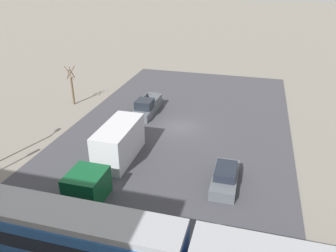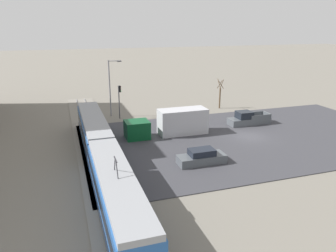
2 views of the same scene
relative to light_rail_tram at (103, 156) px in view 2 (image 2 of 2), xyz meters
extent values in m
plane|color=slate|center=(4.70, -18.32, -1.68)|extent=(320.00, 320.00, 0.00)
cube|color=#38383D|center=(4.70, -18.32, -1.64)|extent=(22.18, 40.00, 0.08)
cube|color=gray|center=(4.70, 0.00, -1.64)|extent=(56.50, 4.40, 0.08)
cube|color=gray|center=(4.70, -0.72, -1.53)|extent=(55.37, 0.10, 0.14)
cube|color=gray|center=(4.70, 0.72, -1.53)|extent=(55.37, 0.10, 0.14)
cube|color=#235193|center=(-7.67, 0.00, -0.16)|extent=(14.99, 2.61, 2.88)
cube|color=black|center=(-7.67, 0.00, 0.19)|extent=(14.54, 2.64, 0.96)
cube|color=black|center=(-7.67, 0.00, -1.05)|extent=(14.84, 2.65, 0.27)
cube|color=gray|center=(-7.67, 0.00, 1.49)|extent=(14.99, 2.40, 0.41)
cube|color=#235193|center=(7.67, 0.00, -0.16)|extent=(14.99, 2.61, 2.88)
cube|color=black|center=(7.67, 0.00, 0.19)|extent=(14.54, 2.64, 0.96)
cube|color=black|center=(7.67, 0.00, -1.05)|extent=(14.84, 2.65, 0.27)
cube|color=gray|center=(7.67, 0.00, 1.49)|extent=(14.99, 2.40, 0.41)
cylinder|color=#2D2D33|center=(-8.12, 0.00, 2.24)|extent=(0.66, 0.07, 1.15)
cylinder|color=#2D2D33|center=(-7.22, 0.00, 2.24)|extent=(0.66, 0.07, 1.15)
cube|color=#2D2D33|center=(-7.67, 0.00, 2.79)|extent=(1.10, 0.08, 0.06)
cube|color=#0C4723|center=(8.38, -5.10, -0.53)|extent=(2.53, 2.83, 2.12)
cube|color=#B2B2B7|center=(8.38, -10.94, -0.03)|extent=(2.53, 6.01, 3.12)
cube|color=#196B38|center=(9.66, -10.94, 0.28)|extent=(0.02, 3.01, 0.78)
cube|color=#4C5156|center=(9.28, -21.03, -1.15)|extent=(1.95, 5.83, 0.89)
cube|color=black|center=(9.28, -20.22, -0.22)|extent=(1.79, 1.98, 0.96)
cube|color=#4C5156|center=(10.17, -22.26, -0.45)|extent=(0.12, 2.91, 0.52)
cube|color=#4C5156|center=(8.38, -22.26, -0.45)|extent=(0.12, 2.91, 0.52)
cube|color=#4C5156|center=(9.28, -23.83, -0.45)|extent=(1.79, 0.23, 0.52)
cube|color=red|center=(10.04, -23.92, -0.88)|extent=(0.14, 0.04, 0.18)
cube|color=#4C5156|center=(-0.92, -9.44, -1.17)|extent=(1.85, 4.77, 0.85)
cube|color=black|center=(-0.92, -9.44, -0.43)|extent=(1.59, 2.48, 0.62)
cylinder|color=#47474C|center=(17.79, -4.67, 0.75)|extent=(0.16, 0.16, 4.85)
cube|color=black|center=(17.79, -4.85, 2.70)|extent=(0.28, 0.22, 0.95)
sphere|color=#390606|center=(17.79, -4.97, 3.02)|extent=(0.18, 0.18, 0.18)
sphere|color=#3C2C06|center=(17.79, -4.97, 2.70)|extent=(0.18, 0.18, 0.18)
sphere|color=green|center=(17.79, -4.97, 2.38)|extent=(0.18, 0.18, 0.18)
cylinder|color=brown|center=(18.87, -21.37, 0.02)|extent=(0.24, 0.24, 3.39)
cylinder|color=brown|center=(19.12, -21.37, 2.25)|extent=(0.09, 0.95, 1.30)
cylinder|color=brown|center=(18.87, -21.12, 2.36)|extent=(1.14, 0.09, 1.58)
cylinder|color=brown|center=(18.62, -21.37, 2.25)|extent=(0.09, 0.95, 1.30)
cylinder|color=brown|center=(18.87, -21.62, 2.36)|extent=(1.14, 0.09, 1.58)
cylinder|color=gray|center=(19.46, -3.67, 2.48)|extent=(0.20, 0.20, 8.31)
cylinder|color=gray|center=(19.46, -4.47, 6.51)|extent=(0.12, 1.60, 0.12)
cube|color=#515156|center=(19.46, -5.22, 6.45)|extent=(0.36, 0.60, 0.18)
camera|label=1|loc=(-2.22, 11.79, 13.36)|focal=35.00mm
camera|label=2|loc=(-28.24, 3.00, 11.54)|focal=35.00mm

